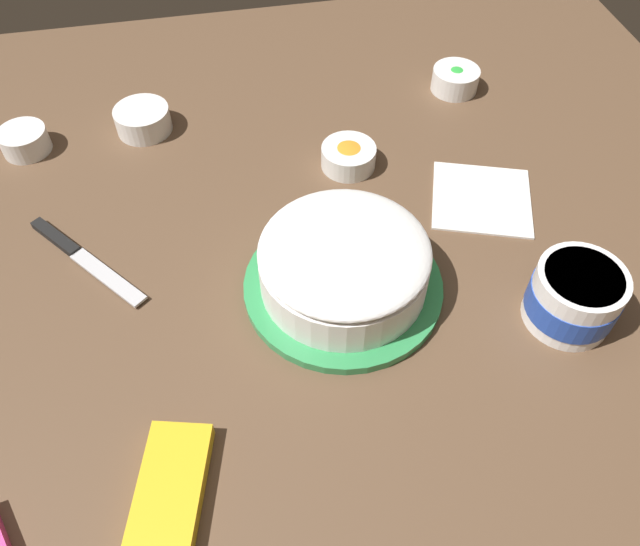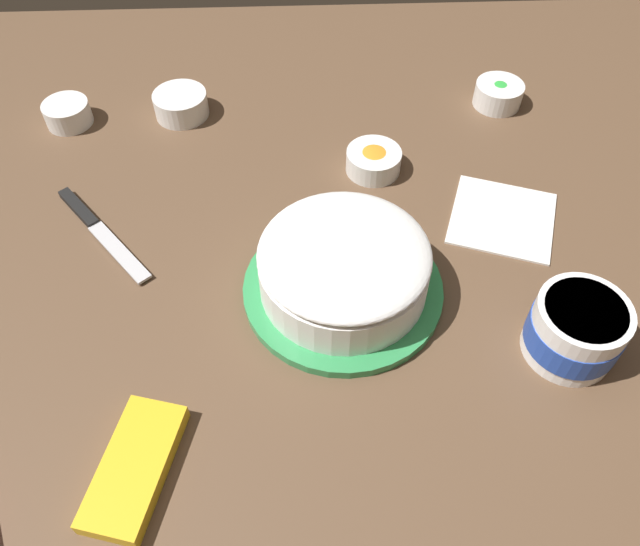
% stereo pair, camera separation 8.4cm
% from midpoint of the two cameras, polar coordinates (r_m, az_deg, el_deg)
% --- Properties ---
extents(ground_plane, '(1.54, 1.54, 0.00)m').
position_cam_midpoint_polar(ground_plane, '(0.86, 1.65, -1.50)').
color(ground_plane, brown).
extents(frosted_cake, '(0.27, 0.27, 0.10)m').
position_cam_midpoint_polar(frosted_cake, '(0.83, 5.06, 0.04)').
color(frosted_cake, '#339351').
rests_on(frosted_cake, ground_plane).
extents(frosting_tub, '(0.12, 0.12, 0.09)m').
position_cam_midpoint_polar(frosting_tub, '(0.85, 24.86, -4.84)').
color(frosting_tub, white).
rests_on(frosting_tub, ground_plane).
extents(spreading_knife, '(0.19, 0.17, 0.01)m').
position_cam_midpoint_polar(spreading_knife, '(0.98, -17.51, 4.00)').
color(spreading_knife, silver).
rests_on(spreading_knife, ground_plane).
extents(sprinkle_bowl_rainbow, '(0.09, 0.09, 0.04)m').
position_cam_midpoint_polar(sprinkle_bowl_rainbow, '(1.15, -10.44, 14.77)').
color(sprinkle_bowl_rainbow, white).
rests_on(sprinkle_bowl_rainbow, ground_plane).
extents(sprinkle_bowl_green, '(0.08, 0.08, 0.04)m').
position_cam_midpoint_polar(sprinkle_bowl_green, '(1.21, 17.89, 15.19)').
color(sprinkle_bowl_green, white).
rests_on(sprinkle_bowl_green, ground_plane).
extents(sprinkle_bowl_orange, '(0.09, 0.09, 0.04)m').
position_cam_midpoint_polar(sprinkle_bowl_orange, '(1.02, 7.25, 10.03)').
color(sprinkle_bowl_orange, white).
rests_on(sprinkle_bowl_orange, ground_plane).
extents(sprinkle_bowl_blue, '(0.08, 0.08, 0.04)m').
position_cam_midpoint_polar(sprinkle_bowl_blue, '(1.18, -20.07, 13.42)').
color(sprinkle_bowl_blue, white).
rests_on(sprinkle_bowl_blue, ground_plane).
extents(candy_box_upper, '(0.17, 0.11, 0.02)m').
position_cam_midpoint_polar(candy_box_upper, '(0.74, -13.28, -17.02)').
color(candy_box_upper, yellow).
rests_on(candy_box_upper, ground_plane).
extents(paper_napkin, '(0.19, 0.19, 0.01)m').
position_cam_midpoint_polar(paper_napkin, '(1.00, 18.58, 4.69)').
color(paper_napkin, white).
rests_on(paper_napkin, ground_plane).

